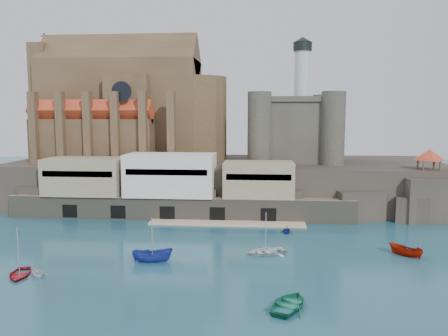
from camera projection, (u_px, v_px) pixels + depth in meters
name	position (u px, v px, depth m)	size (l,w,h in m)	color
ground	(205.00, 252.00, 66.52)	(300.00, 300.00, 0.00)	#1B495A
promontory	(225.00, 182.00, 104.91)	(100.00, 36.00, 10.00)	#2B2520
quay	(170.00, 188.00, 89.49)	(70.00, 12.00, 13.05)	#6F6A59
church	(129.00, 110.00, 107.33)	(47.00, 25.93, 30.51)	#4F3925
castle_keep	(293.00, 126.00, 103.65)	(21.20, 21.20, 29.30)	#403D32
rock_outcrop	(427.00, 199.00, 88.10)	(14.50, 10.50, 8.70)	#2B2520
pavilion	(429.00, 156.00, 87.22)	(6.40, 6.40, 5.40)	#4F3925
boat_0	(20.00, 276.00, 56.73)	(3.79, 1.10, 5.31)	maroon
boat_1	(37.00, 276.00, 56.81)	(2.76, 1.68, 3.20)	silver
boat_2	(153.00, 262.00, 62.32)	(2.19, 2.25, 5.83)	#223596
boat_3	(289.00, 307.00, 47.52)	(4.73, 1.37, 6.62)	#1A7957
boat_5	(405.00, 256.00, 64.96)	(1.89, 1.94, 5.02)	#9D1402
boat_6	(266.00, 254.00, 65.99)	(4.43, 1.29, 6.21)	white
boat_7	(286.00, 233.00, 77.85)	(2.56, 1.56, 2.97)	navy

